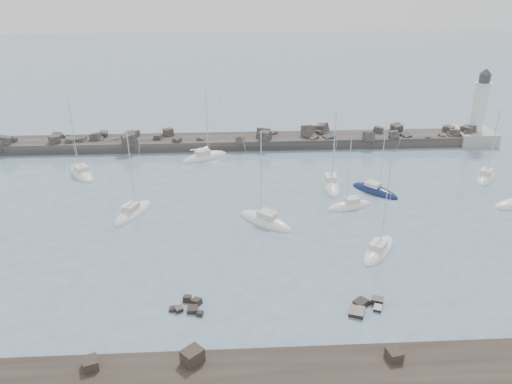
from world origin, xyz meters
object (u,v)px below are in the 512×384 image
sailboat_1 (81,174)px  sailboat_11 (485,178)px  lighthouse (476,126)px  sailboat_7 (378,251)px  sailboat_6 (331,185)px  sailboat_8 (375,191)px  sailboat_5 (265,221)px  sailboat_9 (349,206)px  sailboat_4 (205,157)px  sailboat_3 (133,213)px

sailboat_1 → sailboat_11: 65.02m
lighthouse → sailboat_7: size_ratio=1.18×
lighthouse → sailboat_7: (-29.03, -38.13, -2.96)m
sailboat_1 → sailboat_11: (64.81, -5.23, 0.01)m
sailboat_1 → sailboat_6: bearing=-9.9°
lighthouse → sailboat_6: lighthouse is taller
lighthouse → sailboat_8: size_ratio=1.20×
sailboat_5 → sailboat_9: (12.21, 3.84, -0.01)m
sailboat_1 → sailboat_4: size_ratio=1.00×
sailboat_6 → sailboat_4: bearing=146.6°
sailboat_3 → sailboat_8: bearing=8.5°
sailboat_5 → sailboat_8: (17.16, 8.62, -0.02)m
sailboat_1 → sailboat_8: bearing=-11.4°
sailboat_8 → sailboat_11: (18.99, 4.04, 0.02)m
sailboat_3 → sailboat_5: sailboat_5 is taller
sailboat_6 → sailboat_9: 7.28m
sailboat_3 → sailboat_7: sailboat_3 is taller
sailboat_4 → sailboat_8: 30.28m
sailboat_5 → sailboat_6: (10.93, 11.01, 0.01)m
sailboat_5 → sailboat_1: bearing=148.0°
sailboat_4 → sailboat_11: (45.03, -11.42, 0.01)m
sailboat_8 → sailboat_9: (-4.95, -4.78, 0.00)m
sailboat_1 → sailboat_7: bearing=-31.9°
sailboat_6 → sailboat_5: bearing=-134.8°
lighthouse → sailboat_11: (-5.93, -17.43, -2.94)m
sailboat_7 → sailboat_8: size_ratio=1.02×
lighthouse → sailboat_1: 71.84m
sailboat_9 → sailboat_1: bearing=161.0°
sailboat_4 → sailboat_9: size_ratio=1.24×
sailboat_3 → sailboat_9: 30.11m
sailboat_7 → sailboat_8: sailboat_7 is taller
sailboat_6 → sailboat_9: bearing=-79.8°
lighthouse → sailboat_7: 48.02m
sailboat_1 → sailboat_4: sailboat_1 is taller
lighthouse → sailboat_6: (-31.15, -19.08, -2.94)m
sailboat_6 → sailboat_11: bearing=3.7°
sailboat_1 → sailboat_8: (45.83, -9.27, -0.01)m
sailboat_3 → sailboat_7: bearing=-20.2°
sailboat_6 → sailboat_11: 25.28m
sailboat_9 → sailboat_6: bearing=100.2°
sailboat_4 → sailboat_6: bearing=-33.4°
sailboat_1 → sailboat_8: size_ratio=1.12×
sailboat_6 → sailboat_7: sailboat_6 is taller
sailboat_4 → sailboat_7: bearing=-55.7°
sailboat_8 → sailboat_9: 6.88m
sailboat_4 → sailboat_7: size_ratio=1.09×
lighthouse → sailboat_8: 33.02m
sailboat_6 → sailboat_7: size_ratio=1.07×
sailboat_3 → sailboat_4: sailboat_4 is taller
sailboat_6 → sailboat_8: 6.68m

